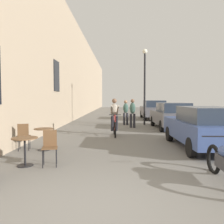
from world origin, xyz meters
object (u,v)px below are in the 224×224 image
object	(u,v)px
cafe_table_mid	(44,134)
pedestrian_mid	(126,111)
cafe_chair_near_toward_street	(50,145)
pedestrian_near	(133,112)
cafe_chair_mid_toward_street	(24,135)
cafe_table_near	(25,145)
parked_car_third	(153,109)
cyclist_on_bicycle	(114,118)
parked_car_nearest	(202,127)
parked_car_second	(171,115)
street_lamp	(145,77)

from	to	relation	value
cafe_table_mid	pedestrian_mid	world-z (taller)	pedestrian_mid
cafe_chair_near_toward_street	pedestrian_near	bearing A→B (deg)	71.69
cafe_table_mid	cafe_chair_mid_toward_street	size ratio (longest dim) A/B	0.81
cafe_table_near	parked_car_third	distance (m)	14.71
cyclist_on_bicycle	parked_car_nearest	size ratio (longest dim) A/B	0.43
cafe_chair_near_toward_street	parked_car_third	xyz separation A→B (m)	(4.69, 13.64, 0.29)
cyclist_on_bicycle	parked_car_second	distance (m)	4.02
pedestrian_near	parked_car_third	bearing A→B (deg)	70.14
cyclist_on_bicycle	parked_car_nearest	world-z (taller)	cyclist_on_bicycle
cafe_chair_mid_toward_street	pedestrian_near	bearing A→B (deg)	57.41
cyclist_on_bicycle	pedestrian_near	size ratio (longest dim) A/B	1.04
cafe_table_near	cafe_table_mid	world-z (taller)	same
pedestrian_mid	cyclist_on_bicycle	bearing A→B (deg)	-98.71
parked_car_third	street_lamp	bearing A→B (deg)	-106.06
cafe_table_near	parked_car_second	world-z (taller)	parked_car_second
pedestrian_mid	parked_car_nearest	size ratio (longest dim) A/B	0.40
pedestrian_near	parked_car_second	xyz separation A→B (m)	(2.15, -0.44, -0.18)
cafe_table_mid	pedestrian_near	bearing A→B (deg)	61.56
cyclist_on_bicycle	parked_car_third	bearing A→B (deg)	70.34
cafe_table_near	cafe_chair_near_toward_street	size ratio (longest dim) A/B	0.81
street_lamp	parked_car_nearest	size ratio (longest dim) A/B	1.21
cafe_table_near	cyclist_on_bicycle	size ratio (longest dim) A/B	0.41
cyclist_on_bicycle	pedestrian_mid	bearing A→B (deg)	81.29
cafe_table_near	parked_car_third	size ratio (longest dim) A/B	0.16
cafe_table_near	pedestrian_near	xyz separation A→B (m)	(3.21, 7.92, 0.43)
cafe_table_near	pedestrian_near	size ratio (longest dim) A/B	0.43
cafe_chair_near_toward_street	cafe_chair_mid_toward_street	xyz separation A→B (m)	(-1.35, 1.67, 0.00)
parked_car_third	parked_car_nearest	bearing A→B (deg)	-90.45
cafe_chair_mid_toward_street	pedestrian_mid	size ratio (longest dim) A/B	0.55
cafe_table_mid	parked_car_second	world-z (taller)	parked_car_second
cafe_table_mid	pedestrian_near	world-z (taller)	pedestrian_near
cyclist_on_bicycle	parked_car_third	distance (m)	9.25
cafe_chair_mid_toward_street	cafe_table_mid	bearing A→B (deg)	6.55
cafe_chair_mid_toward_street	street_lamp	world-z (taller)	street_lamp
pedestrian_near	pedestrian_mid	xyz separation A→B (m)	(-0.35, 1.44, -0.04)
cafe_chair_mid_toward_street	street_lamp	size ratio (longest dim) A/B	0.18
pedestrian_mid	street_lamp	size ratio (longest dim) A/B	0.33
cafe_chair_near_toward_street	parked_car_third	size ratio (longest dim) A/B	0.20
cafe_table_near	cafe_table_mid	size ratio (longest dim) A/B	1.00
pedestrian_mid	street_lamp	xyz separation A→B (m)	(1.23, 0.13, 2.20)
cafe_table_mid	pedestrian_near	size ratio (longest dim) A/B	0.43
cafe_chair_near_toward_street	cafe_table_mid	xyz separation A→B (m)	(-0.71, 1.75, 0.00)
cafe_chair_near_toward_street	cafe_chair_mid_toward_street	world-z (taller)	same
cafe_chair_near_toward_street	parked_car_third	bearing A→B (deg)	71.03
cafe_chair_mid_toward_street	parked_car_second	world-z (taller)	parked_car_second
cafe_chair_near_toward_street	pedestrian_near	world-z (taller)	pedestrian_near
pedestrian_near	parked_car_third	size ratio (longest dim) A/B	0.38
cafe_table_mid	parked_car_third	world-z (taller)	parked_car_third
cafe_table_near	pedestrian_mid	xyz separation A→B (m)	(2.86, 9.36, 0.39)
cafe_table_mid	cyclist_on_bicycle	distance (m)	3.93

